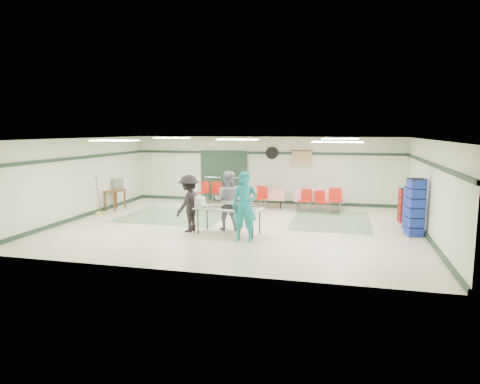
% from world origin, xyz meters
% --- Properties ---
extents(floor, '(11.00, 11.00, 0.00)m').
position_xyz_m(floor, '(0.00, 0.00, 0.00)').
color(floor, beige).
rests_on(floor, ground).
extents(ceiling, '(11.00, 11.00, 0.00)m').
position_xyz_m(ceiling, '(0.00, 0.00, 2.70)').
color(ceiling, silver).
rests_on(ceiling, wall_back).
extents(wall_back, '(11.00, 0.00, 11.00)m').
position_xyz_m(wall_back, '(0.00, 4.50, 1.35)').
color(wall_back, beige).
rests_on(wall_back, floor).
extents(wall_front, '(11.00, 0.00, 11.00)m').
position_xyz_m(wall_front, '(0.00, -4.50, 1.35)').
color(wall_front, beige).
rests_on(wall_front, floor).
extents(wall_left, '(0.00, 9.00, 9.00)m').
position_xyz_m(wall_left, '(-5.50, 0.00, 1.35)').
color(wall_left, beige).
rests_on(wall_left, floor).
extents(wall_right, '(0.00, 9.00, 9.00)m').
position_xyz_m(wall_right, '(5.50, 0.00, 1.35)').
color(wall_right, beige).
rests_on(wall_right, floor).
extents(trim_back, '(11.00, 0.06, 0.10)m').
position_xyz_m(trim_back, '(0.00, 4.47, 2.05)').
color(trim_back, '#1B3323').
rests_on(trim_back, wall_back).
extents(baseboard_back, '(11.00, 0.06, 0.12)m').
position_xyz_m(baseboard_back, '(0.00, 4.47, 0.06)').
color(baseboard_back, '#1B3323').
rests_on(baseboard_back, floor).
extents(trim_left, '(0.06, 9.00, 0.10)m').
position_xyz_m(trim_left, '(-5.47, 0.00, 2.05)').
color(trim_left, '#1B3323').
rests_on(trim_left, wall_back).
extents(baseboard_left, '(0.06, 9.00, 0.12)m').
position_xyz_m(baseboard_left, '(-5.47, 0.00, 0.06)').
color(baseboard_left, '#1B3323').
rests_on(baseboard_left, floor).
extents(trim_right, '(0.06, 9.00, 0.10)m').
position_xyz_m(trim_right, '(5.47, 0.00, 2.05)').
color(trim_right, '#1B3323').
rests_on(trim_right, wall_back).
extents(baseboard_right, '(0.06, 9.00, 0.12)m').
position_xyz_m(baseboard_right, '(5.47, 0.00, 0.06)').
color(baseboard_right, '#1B3323').
rests_on(baseboard_right, floor).
extents(green_patch_a, '(3.50, 3.00, 0.01)m').
position_xyz_m(green_patch_a, '(-2.50, 1.00, 0.00)').
color(green_patch_a, slate).
rests_on(green_patch_a, floor).
extents(green_patch_b, '(2.50, 3.50, 0.01)m').
position_xyz_m(green_patch_b, '(2.80, 1.50, 0.00)').
color(green_patch_b, slate).
rests_on(green_patch_b, floor).
extents(double_door_left, '(0.90, 0.06, 2.10)m').
position_xyz_m(double_door_left, '(-2.20, 4.44, 1.05)').
color(double_door_left, '#959895').
rests_on(double_door_left, floor).
extents(double_door_right, '(0.90, 0.06, 2.10)m').
position_xyz_m(double_door_right, '(-1.25, 4.44, 1.05)').
color(double_door_right, '#959895').
rests_on(double_door_right, floor).
extents(door_frame, '(2.00, 0.03, 2.15)m').
position_xyz_m(door_frame, '(-1.73, 4.42, 1.05)').
color(door_frame, '#1B3323').
rests_on(door_frame, floor).
extents(wall_fan, '(0.50, 0.10, 0.50)m').
position_xyz_m(wall_fan, '(0.30, 4.44, 2.05)').
color(wall_fan, black).
rests_on(wall_fan, wall_back).
extents(scroll_banner, '(0.80, 0.02, 0.60)m').
position_xyz_m(scroll_banner, '(1.50, 4.44, 1.85)').
color(scroll_banner, tan).
rests_on(scroll_banner, wall_back).
extents(serving_table, '(2.00, 1.00, 0.76)m').
position_xyz_m(serving_table, '(0.01, -1.08, 0.72)').
color(serving_table, '#ABACA7').
rests_on(serving_table, floor).
extents(sheet_tray_right, '(0.61, 0.49, 0.02)m').
position_xyz_m(sheet_tray_right, '(0.56, -1.09, 0.77)').
color(sheet_tray_right, silver).
rests_on(sheet_tray_right, serving_table).
extents(sheet_tray_mid, '(0.67, 0.54, 0.02)m').
position_xyz_m(sheet_tray_mid, '(-0.06, -0.99, 0.77)').
color(sheet_tray_mid, silver).
rests_on(sheet_tray_mid, serving_table).
extents(sheet_tray_left, '(0.58, 0.47, 0.02)m').
position_xyz_m(sheet_tray_left, '(-0.57, -1.23, 0.77)').
color(sheet_tray_left, silver).
rests_on(sheet_tray_left, serving_table).
extents(baking_pan, '(0.54, 0.38, 0.08)m').
position_xyz_m(baking_pan, '(0.10, -1.12, 0.80)').
color(baking_pan, black).
rests_on(baking_pan, serving_table).
extents(foam_box_stack, '(0.27, 0.26, 0.29)m').
position_xyz_m(foam_box_stack, '(-0.87, -1.04, 0.90)').
color(foam_box_stack, white).
rests_on(foam_box_stack, serving_table).
extents(volunteer_teal, '(0.69, 0.46, 1.88)m').
position_xyz_m(volunteer_teal, '(0.64, -1.74, 0.94)').
color(volunteer_teal, teal).
rests_on(volunteer_teal, floor).
extents(volunteer_grey, '(0.86, 0.67, 1.77)m').
position_xyz_m(volunteer_grey, '(-0.17, -0.54, 0.88)').
color(volunteer_grey, '#929297').
rests_on(volunteer_grey, floor).
extents(volunteer_dark, '(0.85, 1.20, 1.68)m').
position_xyz_m(volunteer_dark, '(-1.21, -1.05, 0.84)').
color(volunteer_dark, black).
rests_on(volunteer_dark, floor).
extents(dining_table_a, '(1.80, 0.84, 0.77)m').
position_xyz_m(dining_table_a, '(2.29, 3.30, 0.57)').
color(dining_table_a, red).
rests_on(dining_table_a, floor).
extents(dining_table_b, '(1.90, 0.99, 0.77)m').
position_xyz_m(dining_table_b, '(0.09, 3.30, 0.57)').
color(dining_table_b, red).
rests_on(dining_table_b, floor).
extents(chair_a, '(0.50, 0.50, 0.82)m').
position_xyz_m(chair_a, '(2.38, 2.72, 0.50)').
color(chair_a, red).
rests_on(chair_a, floor).
extents(chair_b, '(0.47, 0.47, 0.85)m').
position_xyz_m(chair_b, '(1.84, 2.73, 0.52)').
color(chair_b, red).
rests_on(chair_b, floor).
extents(chair_c, '(0.45, 0.45, 0.93)m').
position_xyz_m(chair_c, '(2.88, 2.74, 0.57)').
color(chair_c, red).
rests_on(chair_c, floor).
extents(chair_d, '(0.55, 0.55, 0.91)m').
position_xyz_m(chair_d, '(0.18, 2.73, 0.56)').
color(chair_d, red).
rests_on(chair_d, floor).
extents(chair_loose_a, '(0.52, 0.52, 0.90)m').
position_xyz_m(chair_loose_a, '(-1.84, 3.78, 0.55)').
color(chair_loose_a, red).
rests_on(chair_loose_a, floor).
extents(chair_loose_b, '(0.59, 0.59, 0.92)m').
position_xyz_m(chair_loose_b, '(-2.34, 3.58, 0.57)').
color(chair_loose_b, red).
rests_on(chair_loose_b, floor).
extents(crate_stack_blue_a, '(0.51, 0.51, 1.64)m').
position_xyz_m(crate_stack_blue_a, '(5.15, -0.04, 0.82)').
color(crate_stack_blue_a, '#1A269D').
rests_on(crate_stack_blue_a, floor).
extents(crate_stack_red, '(0.48, 0.48, 1.11)m').
position_xyz_m(crate_stack_red, '(5.15, 1.83, 0.55)').
color(crate_stack_red, '#9C0F11').
rests_on(crate_stack_red, floor).
extents(crate_stack_blue_b, '(0.43, 0.43, 1.30)m').
position_xyz_m(crate_stack_blue_b, '(5.15, 0.77, 0.65)').
color(crate_stack_blue_b, '#1A269D').
rests_on(crate_stack_blue_b, floor).
extents(printer_table, '(0.59, 0.83, 0.74)m').
position_xyz_m(printer_table, '(-5.15, 1.56, 0.62)').
color(printer_table, brown).
rests_on(printer_table, floor).
extents(office_printer, '(0.54, 0.49, 0.40)m').
position_xyz_m(office_printer, '(-5.15, 2.09, 0.94)').
color(office_printer, '#A4A5A0').
rests_on(office_printer, printer_table).
extents(broom, '(0.05, 0.22, 1.35)m').
position_xyz_m(broom, '(-5.23, 0.58, 0.70)').
color(broom, brown).
rests_on(broom, floor).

